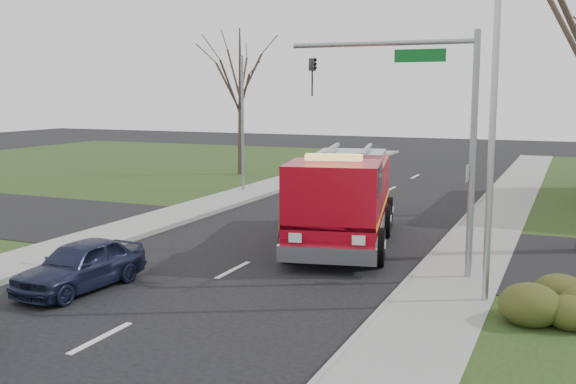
% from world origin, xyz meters
% --- Properties ---
extents(ground, '(120.00, 120.00, 0.00)m').
position_xyz_m(ground, '(0.00, 0.00, 0.00)').
color(ground, black).
rests_on(ground, ground).
extents(sidewalk_right, '(2.40, 80.00, 0.15)m').
position_xyz_m(sidewalk_right, '(6.20, 0.00, 0.07)').
color(sidewalk_right, gray).
rests_on(sidewalk_right, ground).
extents(sidewalk_left, '(2.40, 80.00, 0.15)m').
position_xyz_m(sidewalk_left, '(-6.20, 0.00, 0.07)').
color(sidewalk_left, gray).
rests_on(sidewalk_left, ground).
extents(hedge_corner, '(2.80, 2.00, 0.90)m').
position_xyz_m(hedge_corner, '(9.00, -1.00, 0.58)').
color(hedge_corner, '#2F3C16').
rests_on(hedge_corner, lawn_right).
extents(bare_tree_left, '(4.50, 4.50, 9.00)m').
position_xyz_m(bare_tree_left, '(-10.00, 20.00, 5.56)').
color(bare_tree_left, '#31241D').
rests_on(bare_tree_left, ground).
extents(traffic_signal_mast, '(5.29, 0.18, 6.80)m').
position_xyz_m(traffic_signal_mast, '(5.21, 1.50, 4.71)').
color(traffic_signal_mast, gray).
rests_on(traffic_signal_mast, ground).
extents(streetlight_pole, '(1.48, 0.16, 8.40)m').
position_xyz_m(streetlight_pole, '(7.14, -0.50, 4.55)').
color(streetlight_pole, '#B7BABF').
rests_on(streetlight_pole, ground).
extents(utility_pole_far, '(0.14, 0.14, 7.00)m').
position_xyz_m(utility_pole_far, '(-6.80, 14.00, 3.50)').
color(utility_pole_far, gray).
rests_on(utility_pole_far, ground).
extents(fire_engine, '(4.60, 8.69, 3.34)m').
position_xyz_m(fire_engine, '(1.84, 4.51, 1.51)').
color(fire_engine, '#AA0717').
rests_on(fire_engine, ground).
extents(parked_car_maroon, '(1.86, 4.00, 1.32)m').
position_xyz_m(parked_car_maroon, '(-2.80, -3.28, 0.66)').
color(parked_car_maroon, '#191E37').
rests_on(parked_car_maroon, ground).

